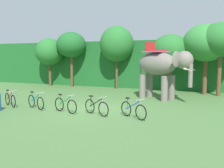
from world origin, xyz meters
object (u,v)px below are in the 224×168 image
Objects in this scene: tree_far_right at (170,51)px; elephant at (161,66)px; bike_blue at (133,110)px; bike_red at (10,99)px; bike_black at (96,107)px; tree_left at (71,45)px; tree_center_left at (206,43)px; tree_center at (221,40)px; bike_teal at (36,102)px; tree_right at (49,52)px; tree_far_left at (117,44)px; bike_green at (65,105)px.

elephant is (0.02, -3.58, -1.04)m from tree_far_right.
bike_blue is at bearing -90.95° from tree_far_right.
bike_red is at bearing -129.60° from tree_far_right.
elephant is 6.18m from bike_black.
tree_left is 0.98× the size of tree_center_left.
tree_center is 10.93m from bike_black.
tree_far_right is 11.05m from bike_teal.
elephant is at bearing -19.22° from tree_right.
bike_red is (1.66, -9.46, -3.50)m from tree_left.
tree_center_left is 10.81m from bike_black.
bike_teal is (-9.21, -8.62, -3.58)m from tree_center.
tree_center_left is 12.74m from bike_teal.
tree_far_left is at bearing 3.68° from tree_left.
tree_far_left reaches higher than bike_red.
elephant is at bearing 36.04° from bike_red.
tree_left reaches higher than elephant.
elephant reaches higher than bike_red.
tree_far_right is at bearing -8.67° from tree_far_left.
bike_green and bike_black have the same top height.
tree_center_left is at bearing 154.62° from tree_center.
bike_teal is at bearing -58.10° from tree_right.
tree_far_right is 2.97× the size of bike_red.
bike_teal is at bearing -69.93° from tree_left.
bike_blue is (3.53, 0.14, 0.00)m from bike_green.
tree_center_left is (14.17, -0.43, 0.53)m from tree_right.
bike_teal is (5.92, -9.51, -2.89)m from tree_right.
tree_center_left reaches higher than elephant.
bike_red is at bearing -142.04° from tree_center.
bike_red is at bearing -66.58° from tree_right.
tree_far_left is 8.36m from tree_center.
tree_center is (15.13, -0.88, 0.69)m from tree_right.
bike_red and bike_blue have the same top height.
bike_red is (-7.48, -5.44, -1.82)m from elephant.
bike_teal is (-5.67, -5.47, -1.82)m from elephant.
tree_right is 11.58m from tree_far_right.
bike_black is at bearing -102.31° from tree_far_right.
bike_blue is at bearing -106.74° from tree_center_left.
tree_left is 10.69m from bike_teal.
tree_center is at bearing -3.34° from tree_right.
tree_right is 0.90× the size of tree_left.
bike_blue is at bearing -113.16° from tree_center.
tree_right is 11.56m from bike_teal.
elephant is (-3.54, -3.16, -1.77)m from tree_center.
tree_far_right reaches higher than bike_red.
tree_center_left is 4.72m from elephant.
elephant is at bearing 70.11° from bike_black.
tree_left is at bearing 99.94° from bike_red.
bike_red and bike_black have the same top height.
tree_right reaches higher than bike_teal.
tree_center_left reaches higher than tree_far_right.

